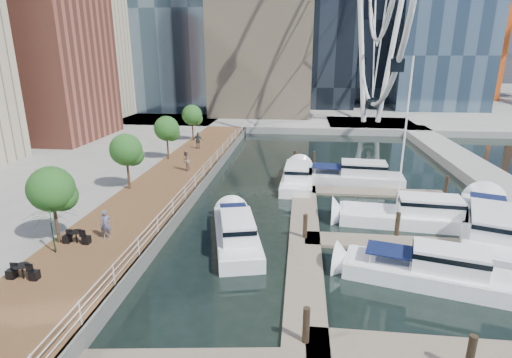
{
  "coord_description": "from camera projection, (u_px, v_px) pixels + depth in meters",
  "views": [
    {
      "loc": [
        2.52,
        -15.91,
        11.47
      ],
      "look_at": [
        -0.58,
        11.42,
        3.0
      ],
      "focal_mm": 28.0,
      "sensor_mm": 36.0,
      "label": 1
    }
  ],
  "objects": [
    {
      "name": "pedestrian_mid",
      "position": [
        186.0,
        161.0,
        37.87
      ],
      "size": [
        0.75,
        0.96,
        1.97
      ],
      "primitive_type": "imported",
      "rotation": [
        0.0,
        0.0,
        -1.58
      ],
      "color": "gray",
      "rests_on": "boardwalk"
    },
    {
      "name": "floating_docks",
      "position": [
        378.0,
        224.0,
        27.23
      ],
      "size": [
        16.0,
        34.0,
        2.6
      ],
      "color": "#6D6051",
      "rests_on": "ground"
    },
    {
      "name": "land_far",
      "position": [
        293.0,
        96.0,
        115.48
      ],
      "size": [
        200.0,
        114.0,
        1.0
      ],
      "primitive_type": "cube",
      "color": "gray",
      "rests_on": "ground"
    },
    {
      "name": "street_trees",
      "position": [
        126.0,
        150.0,
        32.02
      ],
      "size": [
        2.6,
        42.6,
        4.6
      ],
      "color": "#3F2B1C",
      "rests_on": "ground"
    },
    {
      "name": "seawall",
      "position": [
        197.0,
        193.0,
        33.5
      ],
      "size": [
        0.25,
        60.0,
        1.0
      ],
      "primitive_type": "cube",
      "color": "#595954",
      "rests_on": "ground"
    },
    {
      "name": "breakwater",
      "position": [
        497.0,
        185.0,
        35.45
      ],
      "size": [
        4.0,
        60.0,
        1.0
      ],
      "primitive_type": "cube",
      "color": "gray",
      "rests_on": "ground"
    },
    {
      "name": "pier",
      "position": [
        370.0,
        125.0,
        66.48
      ],
      "size": [
        14.0,
        12.0,
        1.0
      ],
      "primitive_type": "cube",
      "color": "gray",
      "rests_on": "ground"
    },
    {
      "name": "pedestrian_near",
      "position": [
        106.0,
        225.0,
        23.76
      ],
      "size": [
        0.74,
        0.59,
        1.76
      ],
      "primitive_type": "imported",
      "rotation": [
        0.0,
        0.0,
        0.29
      ],
      "color": "#545470",
      "rests_on": "boardwalk"
    },
    {
      "name": "ground",
      "position": [
        241.0,
        311.0,
        18.76
      ],
      "size": [
        520.0,
        520.0,
        0.0
      ],
      "primitive_type": "plane",
      "color": "black",
      "rests_on": "ground"
    },
    {
      "name": "pedestrian_far",
      "position": [
        198.0,
        140.0,
        46.99
      ],
      "size": [
        1.18,
        0.54,
        1.98
      ],
      "primitive_type": "imported",
      "rotation": [
        0.0,
        0.0,
        3.1
      ],
      "color": "#333A40",
      "rests_on": "boardwalk"
    },
    {
      "name": "moored_yachts",
      "position": [
        389.0,
        223.0,
        28.7
      ],
      "size": [
        22.66,
        35.49,
        11.5
      ],
      "color": "white",
      "rests_on": "ground"
    },
    {
      "name": "boardwalk",
      "position": [
        162.0,
        192.0,
        33.83
      ],
      "size": [
        6.0,
        60.0,
        1.0
      ],
      "primitive_type": "cube",
      "color": "brown",
      "rests_on": "ground"
    },
    {
      "name": "cafe_tables",
      "position": [
        1.0,
        296.0,
        17.58
      ],
      "size": [
        2.5,
        13.7,
        0.74
      ],
      "color": "black",
      "rests_on": "ground"
    },
    {
      "name": "railing",
      "position": [
        195.0,
        181.0,
        33.21
      ],
      "size": [
        0.1,
        60.0,
        1.05
      ],
      "primitive_type": null,
      "color": "white",
      "rests_on": "boardwalk"
    },
    {
      "name": "yacht_foreground",
      "position": [
        424.0,
        282.0,
        21.16
      ],
      "size": [
        9.49,
        4.68,
        2.15
      ],
      "primitive_type": null,
      "rotation": [
        0.0,
        0.0,
        1.32
      ],
      "color": "white",
      "rests_on": "ground"
    }
  ]
}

